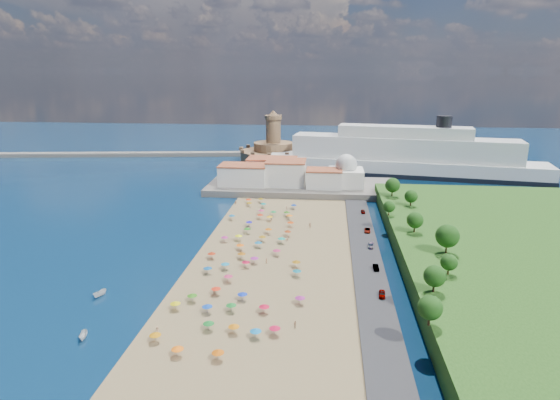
# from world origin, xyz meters

# --- Properties ---
(ground) EXTENTS (700.00, 700.00, 0.00)m
(ground) POSITION_xyz_m (0.00, 0.00, 0.00)
(ground) COLOR #071938
(ground) RESTS_ON ground
(terrace) EXTENTS (90.00, 36.00, 3.00)m
(terrace) POSITION_xyz_m (10.00, 73.00, 1.50)
(terrace) COLOR #59544C
(terrace) RESTS_ON ground
(jetty) EXTENTS (18.00, 70.00, 2.40)m
(jetty) POSITION_xyz_m (-12.00, 108.00, 1.20)
(jetty) COLOR #59544C
(jetty) RESTS_ON ground
(breakwater) EXTENTS (199.03, 34.77, 2.60)m
(breakwater) POSITION_xyz_m (-110.00, 153.00, 1.30)
(breakwater) COLOR #59544C
(breakwater) RESTS_ON ground
(waterfront_buildings) EXTENTS (57.00, 29.00, 11.00)m
(waterfront_buildings) POSITION_xyz_m (-3.05, 73.64, 7.88)
(waterfront_buildings) COLOR silver
(waterfront_buildings) RESTS_ON terrace
(domed_building) EXTENTS (16.00, 16.00, 15.00)m
(domed_building) POSITION_xyz_m (30.00, 71.00, 8.97)
(domed_building) COLOR silver
(domed_building) RESTS_ON terrace
(fortress) EXTENTS (40.00, 40.00, 32.40)m
(fortress) POSITION_xyz_m (-12.00, 138.00, 6.68)
(fortress) COLOR #936D49
(fortress) RESTS_ON ground
(cruise_ship) EXTENTS (150.95, 44.87, 32.63)m
(cruise_ship) POSITION_xyz_m (61.81, 112.03, 9.66)
(cruise_ship) COLOR black
(cruise_ship) RESTS_ON ground
(beach_parasols) EXTENTS (32.58, 115.99, 2.20)m
(beach_parasols) POSITION_xyz_m (-1.15, -11.02, 2.15)
(beach_parasols) COLOR gray
(beach_parasols) RESTS_ON beach
(beachgoers) EXTENTS (33.90, 101.88, 1.87)m
(beachgoers) POSITION_xyz_m (0.12, -0.46, 1.12)
(beachgoers) COLOR tan
(beachgoers) RESTS_ON beach
(moored_boats) EXTENTS (8.33, 23.04, 1.57)m
(moored_boats) POSITION_xyz_m (-32.02, -50.63, 0.76)
(moored_boats) COLOR white
(moored_boats) RESTS_ON ground
(parked_cars) EXTENTS (2.37, 75.36, 1.35)m
(parked_cars) POSITION_xyz_m (36.00, -1.39, 1.35)
(parked_cars) COLOR gray
(parked_cars) RESTS_ON promenade
(hillside_trees) EXTENTS (18.20, 106.43, 8.29)m
(hillside_trees) POSITION_xyz_m (49.55, -6.11, 10.21)
(hillside_trees) COLOR #382314
(hillside_trees) RESTS_ON hillside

